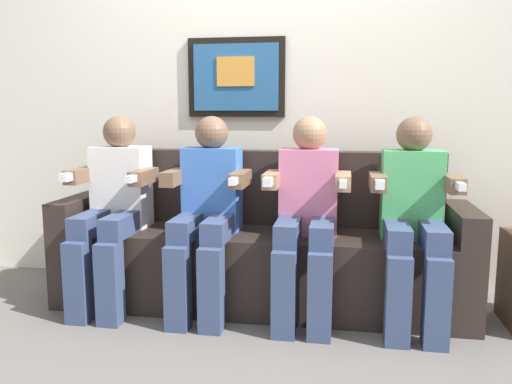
{
  "coord_description": "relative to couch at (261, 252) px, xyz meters",
  "views": [
    {
      "loc": [
        0.47,
        -2.64,
        1.14
      ],
      "look_at": [
        0.0,
        0.15,
        0.7
      ],
      "focal_mm": 36.77,
      "sensor_mm": 36.0,
      "label": 1
    }
  ],
  "objects": [
    {
      "name": "ground_plane",
      "position": [
        0.0,
        -0.33,
        -0.31
      ],
      "size": [
        6.22,
        6.22,
        0.0
      ],
      "primitive_type": "plane",
      "color": "#66605B"
    },
    {
      "name": "back_wall_assembly",
      "position": [
        -0.01,
        0.44,
        0.99
      ],
      "size": [
        4.78,
        0.1,
        2.6
      ],
      "color": "silver",
      "rests_on": "ground_plane"
    },
    {
      "name": "person_left_center",
      "position": [
        -0.28,
        -0.17,
        0.29
      ],
      "size": [
        0.46,
        0.56,
        1.11
      ],
      "color": "#3F72CC",
      "rests_on": "ground_plane"
    },
    {
      "name": "person_rightmost",
      "position": [
        0.84,
        -0.17,
        0.29
      ],
      "size": [
        0.46,
        0.56,
        1.11
      ],
      "color": "#4CB266",
      "rests_on": "ground_plane"
    },
    {
      "name": "couch",
      "position": [
        0.0,
        0.0,
        0.0
      ],
      "size": [
        2.38,
        0.58,
        0.9
      ],
      "color": "#2D231E",
      "rests_on": "ground_plane"
    },
    {
      "name": "person_right_center",
      "position": [
        0.28,
        -0.17,
        0.29
      ],
      "size": [
        0.46,
        0.56,
        1.11
      ],
      "color": "pink",
      "rests_on": "ground_plane"
    },
    {
      "name": "person_leftmost",
      "position": [
        -0.84,
        -0.17,
        0.29
      ],
      "size": [
        0.46,
        0.56,
        1.11
      ],
      "color": "white",
      "rests_on": "ground_plane"
    }
  ]
}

